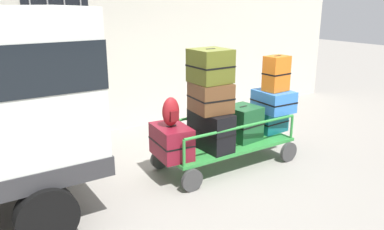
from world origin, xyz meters
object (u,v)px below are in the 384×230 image
(suitcase_midleft_bottom, at_px, (211,130))
(suitcase_midleft_middle, at_px, (211,97))
(suitcase_midright_top, at_px, (276,73))
(suitcase_midright_middle, at_px, (274,101))
(luggage_cart, at_px, (226,147))
(suitcase_center_bottom, at_px, (243,123))
(backpack, at_px, (171,112))
(suitcase_midright_bottom, at_px, (272,121))
(suitcase_midleft_top, at_px, (210,66))
(suitcase_left_bottom, at_px, (171,141))

(suitcase_midleft_bottom, xyz_separation_m, suitcase_midleft_middle, (-0.00, 0.01, 0.54))
(suitcase_midright_top, bearing_deg, suitcase_midright_middle, 90.00)
(luggage_cart, bearing_deg, suitcase_center_bottom, 0.92)
(suitcase_midright_middle, bearing_deg, suitcase_midleft_middle, -178.70)
(backpack, bearing_deg, suitcase_midright_middle, 0.27)
(suitcase_midleft_bottom, xyz_separation_m, suitcase_midright_middle, (1.41, 0.04, 0.27))
(suitcase_midright_middle, height_order, backpack, backpack)
(suitcase_midright_bottom, relative_size, backpack, 1.33)
(suitcase_midleft_bottom, relative_size, suitcase_midright_top, 1.33)
(luggage_cart, xyz_separation_m, backpack, (-1.06, -0.00, 0.78))
(luggage_cart, xyz_separation_m, suitcase_midright_top, (1.06, -0.02, 1.14))
(suitcase_center_bottom, xyz_separation_m, suitcase_midright_middle, (0.70, 0.00, 0.29))
(suitcase_midleft_top, height_order, suitcase_midright_top, suitcase_midleft_top)
(suitcase_midleft_bottom, relative_size, suitcase_midright_bottom, 1.40)
(suitcase_midright_bottom, xyz_separation_m, suitcase_midright_middle, (0.00, -0.02, 0.38))
(suitcase_midleft_bottom, xyz_separation_m, suitcase_midright_top, (1.41, 0.02, 0.77))
(suitcase_center_bottom, bearing_deg, suitcase_midleft_top, -179.29)
(luggage_cart, distance_m, suitcase_left_bottom, 1.10)
(suitcase_midright_bottom, height_order, backpack, backpack)
(suitcase_midright_bottom, relative_size, suitcase_midright_top, 0.95)
(luggage_cart, height_order, suitcase_midleft_top, suitcase_midleft_top)
(suitcase_midleft_bottom, relative_size, suitcase_midleft_top, 1.44)
(suitcase_center_bottom, relative_size, suitcase_midright_bottom, 1.00)
(suitcase_midleft_top, xyz_separation_m, suitcase_midright_top, (1.41, -0.01, -0.26))
(suitcase_midleft_bottom, bearing_deg, suitcase_midright_bottom, 2.56)
(suitcase_center_bottom, xyz_separation_m, suitcase_midright_top, (0.70, -0.02, 0.78))
(suitcase_midleft_bottom, distance_m, suitcase_midleft_top, 1.03)
(luggage_cart, bearing_deg, suitcase_midleft_middle, -176.26)
(backpack, bearing_deg, suitcase_midleft_top, -0.17)
(suitcase_center_bottom, height_order, backpack, backpack)
(suitcase_midright_middle, bearing_deg, suitcase_midleft_top, -179.51)
(luggage_cart, xyz_separation_m, suitcase_midright_bottom, (1.06, 0.03, 0.26))
(suitcase_left_bottom, relative_size, backpack, 1.70)
(suitcase_midleft_middle, bearing_deg, luggage_cart, 3.74)
(luggage_cart, relative_size, suitcase_midleft_top, 4.12)
(suitcase_left_bottom, distance_m, suitcase_midright_top, 2.27)
(suitcase_left_bottom, bearing_deg, backpack, -120.79)
(suitcase_midleft_bottom, relative_size, backpack, 1.86)
(suitcase_midleft_bottom, xyz_separation_m, suitcase_midright_bottom, (1.41, 0.06, -0.11))
(luggage_cart, distance_m, suitcase_midleft_bottom, 0.51)
(suitcase_left_bottom, distance_m, suitcase_midleft_top, 1.30)
(suitcase_midright_middle, distance_m, suitcase_midright_top, 0.50)
(suitcase_midleft_bottom, height_order, suitcase_center_bottom, suitcase_midleft_bottom)
(suitcase_midright_bottom, distance_m, suitcase_midright_top, 0.88)
(suitcase_left_bottom, height_order, backpack, backpack)
(luggage_cart, height_order, suitcase_left_bottom, suitcase_left_bottom)
(suitcase_midleft_top, bearing_deg, suitcase_midright_bottom, 1.25)
(suitcase_midright_bottom, bearing_deg, backpack, -179.22)
(luggage_cart, height_order, suitcase_midleft_middle, suitcase_midleft_middle)
(suitcase_left_bottom, xyz_separation_m, suitcase_midleft_bottom, (0.70, -0.04, 0.06))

